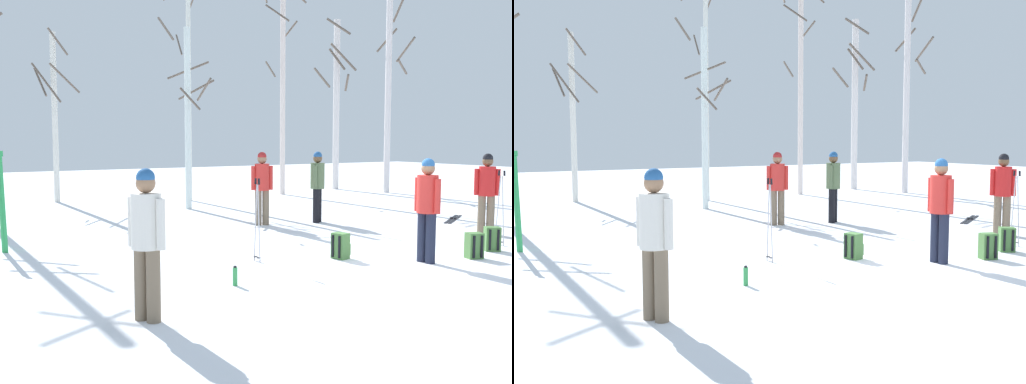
% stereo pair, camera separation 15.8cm
% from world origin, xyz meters
% --- Properties ---
extents(ground_plane, '(60.00, 60.00, 0.00)m').
position_xyz_m(ground_plane, '(0.00, 0.00, 0.00)').
color(ground_plane, white).
extents(person_0, '(0.34, 0.52, 1.72)m').
position_xyz_m(person_0, '(0.78, -0.38, 0.98)').
color(person_0, '#1E2338').
rests_on(person_0, ground_plane).
extents(person_1, '(0.34, 0.48, 1.72)m').
position_xyz_m(person_1, '(-4.27, -0.99, 0.98)').
color(person_1, '#72604C').
rests_on(person_1, ground_plane).
extents(person_2, '(0.44, 0.35, 1.72)m').
position_xyz_m(person_2, '(2.06, 4.27, 0.98)').
color(person_2, black).
rests_on(person_2, ground_plane).
extents(person_3, '(0.39, 0.41, 1.72)m').
position_xyz_m(person_3, '(4.05, 1.00, 0.98)').
color(person_3, '#72604C').
rests_on(person_3, ground_plane).
extents(person_4, '(0.50, 0.34, 1.72)m').
position_xyz_m(person_4, '(0.67, 4.57, 0.98)').
color(person_4, '#72604C').
rests_on(person_4, ground_plane).
extents(ski_pair_planted_0, '(0.13, 0.16, 1.82)m').
position_xyz_m(ski_pair_planted_0, '(-5.04, 4.10, 0.90)').
color(ski_pair_planted_0, green).
rests_on(ski_pair_planted_0, ground_plane).
extents(ski_pair_lying_0, '(1.53, 1.03, 0.05)m').
position_xyz_m(ski_pair_lying_0, '(5.29, 2.91, 0.01)').
color(ski_pair_lying_0, black).
rests_on(ski_pair_lying_0, ground_plane).
extents(ski_poles_0, '(0.07, 0.22, 1.43)m').
position_xyz_m(ski_poles_0, '(3.16, -0.01, 0.76)').
color(ski_poles_0, '#B2B2BC').
rests_on(ski_poles_0, ground_plane).
extents(ski_poles_1, '(0.07, 0.20, 1.38)m').
position_xyz_m(ski_poles_1, '(-1.56, 1.11, 0.74)').
color(ski_poles_1, '#B2B2BC').
rests_on(ski_poles_1, ground_plane).
extents(backpack_0, '(0.34, 0.34, 0.44)m').
position_xyz_m(backpack_0, '(2.56, -0.30, 0.21)').
color(backpack_0, '#4C7F3F').
rests_on(backpack_0, ground_plane).
extents(backpack_1, '(0.32, 0.29, 0.44)m').
position_xyz_m(backpack_1, '(-0.23, 0.58, 0.21)').
color(backpack_1, '#4C7F3F').
rests_on(backpack_1, ground_plane).
extents(backpack_2, '(0.31, 0.33, 0.44)m').
position_xyz_m(backpack_2, '(1.73, -0.57, 0.21)').
color(backpack_2, '#4C7F3F').
rests_on(backpack_2, ground_plane).
extents(water_bottle_0, '(0.07, 0.07, 0.28)m').
position_xyz_m(water_bottle_0, '(-2.66, -0.10, 0.13)').
color(water_bottle_0, green).
rests_on(water_bottle_0, ground_plane).
extents(birch_tree_1, '(1.43, 1.12, 5.38)m').
position_xyz_m(birch_tree_1, '(-2.31, 12.14, 2.81)').
color(birch_tree_1, silver).
rests_on(birch_tree_1, ground_plane).
extents(birch_tree_2, '(1.53, 1.43, 5.47)m').
position_xyz_m(birch_tree_2, '(0.54, 8.39, 2.74)').
color(birch_tree_2, silver).
rests_on(birch_tree_2, ground_plane).
extents(birch_tree_3, '(1.23, 1.14, 7.05)m').
position_xyz_m(birch_tree_3, '(1.52, 10.46, 3.60)').
color(birch_tree_3, silver).
rests_on(birch_tree_3, ground_plane).
extents(birch_tree_4, '(1.48, 1.53, 7.45)m').
position_xyz_m(birch_tree_4, '(5.24, 10.60, 3.89)').
color(birch_tree_4, silver).
rests_on(birch_tree_4, ground_plane).
extents(birch_tree_5, '(1.41, 1.47, 6.62)m').
position_xyz_m(birch_tree_5, '(8.29, 11.34, 3.48)').
color(birch_tree_5, silver).
rests_on(birch_tree_5, ground_plane).
extents(birch_tree_6, '(1.11, 1.40, 7.36)m').
position_xyz_m(birch_tree_6, '(9.01, 9.18, 3.81)').
color(birch_tree_6, silver).
rests_on(birch_tree_6, ground_plane).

